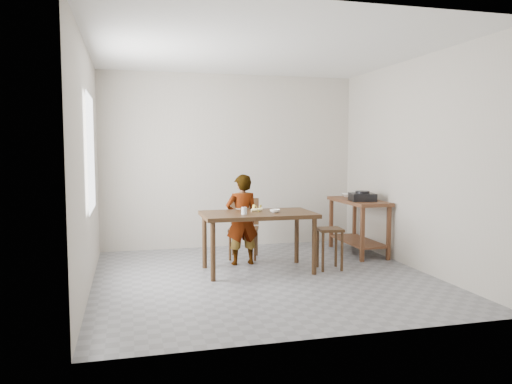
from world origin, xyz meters
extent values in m
cube|color=slate|center=(0.00, 0.00, -0.02)|extent=(4.00, 4.00, 0.04)
cube|color=white|center=(0.00, 0.00, 2.72)|extent=(4.00, 4.00, 0.04)
cube|color=beige|center=(0.00, 2.02, 1.35)|extent=(4.00, 0.04, 2.70)
cube|color=beige|center=(0.00, -2.02, 1.35)|extent=(4.00, 0.04, 2.70)
cube|color=beige|center=(-2.02, 0.00, 1.35)|extent=(0.04, 4.00, 2.70)
cube|color=beige|center=(2.02, 0.00, 1.35)|extent=(0.04, 4.00, 2.70)
cube|color=white|center=(-1.97, 0.20, 1.50)|extent=(0.02, 1.10, 1.30)
imported|color=silver|center=(-0.11, 0.72, 0.61)|extent=(0.46, 0.32, 1.21)
cylinder|color=silver|center=(-0.21, 0.18, 0.79)|extent=(0.09, 0.09, 0.09)
imported|color=white|center=(0.20, 0.24, 0.77)|extent=(0.14, 0.14, 0.04)
imported|color=white|center=(1.74, 1.41, 0.83)|extent=(0.23, 0.23, 0.05)
cube|color=black|center=(1.68, 0.80, 0.86)|extent=(0.40, 0.40, 0.11)
camera|label=1|loc=(-1.58, -5.70, 1.55)|focal=35.00mm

